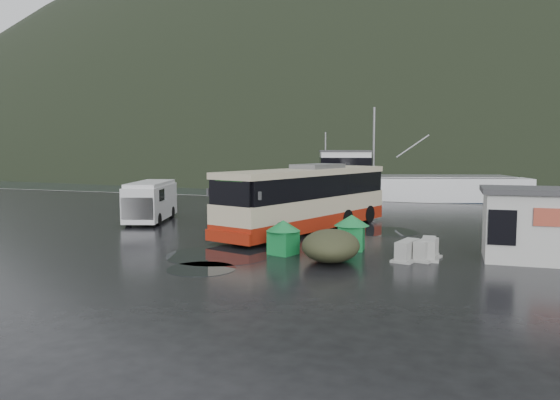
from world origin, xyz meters
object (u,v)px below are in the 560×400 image
(coach_bus, at_px, (307,231))
(waste_bin_right, at_px, (351,250))
(jersey_barrier_c, at_px, (407,260))
(waste_bin_left, at_px, (283,254))
(jersey_barrier_b, at_px, (428,259))
(white_van, at_px, (151,221))
(ticket_kiosk, at_px, (528,261))
(dome_tent, at_px, (331,261))
(fishing_trawler, at_px, (402,194))
(jersey_barrier_a, at_px, (426,260))

(coach_bus, bearing_deg, waste_bin_right, -35.98)
(coach_bus, xyz_separation_m, jersey_barrier_c, (5.81, -5.90, 0.00))
(coach_bus, relative_size, waste_bin_left, 8.76)
(jersey_barrier_b, distance_m, jersey_barrier_c, 0.97)
(white_van, distance_m, jersey_barrier_c, 16.63)
(white_van, xyz_separation_m, ticket_kiosk, (19.85, -4.67, 0.00))
(dome_tent, xyz_separation_m, jersey_barrier_b, (3.49, 1.76, 0.00))
(dome_tent, distance_m, jersey_barrier_b, 3.91)
(coach_bus, xyz_separation_m, fishing_trawler, (1.90, 23.90, 0.00))
(dome_tent, xyz_separation_m, jersey_barrier_c, (2.72, 1.16, 0.00))
(waste_bin_right, distance_m, jersey_barrier_b, 3.35)
(jersey_barrier_a, height_order, jersey_barrier_c, jersey_barrier_a)
(waste_bin_right, xyz_separation_m, ticket_kiosk, (6.89, 0.08, 0.00))
(waste_bin_right, distance_m, jersey_barrier_c, 2.86)
(dome_tent, relative_size, ticket_kiosk, 0.86)
(fishing_trawler, bearing_deg, coach_bus, -111.98)
(jersey_barrier_a, height_order, jersey_barrier_b, jersey_barrier_b)
(coach_bus, distance_m, ticket_kiosk, 11.12)
(ticket_kiosk, height_order, jersey_barrier_a, ticket_kiosk)
(waste_bin_left, bearing_deg, jersey_barrier_b, 10.81)
(jersey_barrier_c, relative_size, fishing_trawler, 0.07)
(jersey_barrier_a, bearing_deg, white_van, 160.24)
(ticket_kiosk, bearing_deg, white_van, 164.39)
(jersey_barrier_a, xyz_separation_m, jersey_barrier_c, (-0.68, -0.39, 0.00))
(white_van, bearing_deg, jersey_barrier_a, -37.72)
(jersey_barrier_b, relative_size, fishing_trawler, 0.07)
(jersey_barrier_b, bearing_deg, fishing_trawler, 99.09)
(coach_bus, height_order, white_van, coach_bus)
(jersey_barrier_a, bearing_deg, waste_bin_right, 161.81)
(white_van, relative_size, fishing_trawler, 0.25)
(fishing_trawler, bearing_deg, jersey_barrier_a, -98.57)
(waste_bin_right, xyz_separation_m, jersey_barrier_a, (3.16, -1.04, 0.00))
(coach_bus, relative_size, jersey_barrier_a, 7.81)
(waste_bin_left, distance_m, ticket_kiosk, 9.50)
(fishing_trawler, bearing_deg, waste_bin_left, -109.28)
(waste_bin_right, relative_size, ticket_kiosk, 0.42)
(waste_bin_right, xyz_separation_m, jersey_barrier_b, (3.25, -0.83, 0.00))
(waste_bin_left, relative_size, jersey_barrier_c, 0.90)
(white_van, bearing_deg, ticket_kiosk, -31.20)
(fishing_trawler, bearing_deg, dome_tent, -105.24)
(dome_tent, height_order, ticket_kiosk, ticket_kiosk)
(white_van, xyz_separation_m, fishing_trawler, (11.53, 23.62, 0.00))
(ticket_kiosk, bearing_deg, waste_bin_right, 178.30)
(coach_bus, xyz_separation_m, jersey_barrier_a, (6.49, -5.51, 0.00))
(coach_bus, bearing_deg, waste_bin_left, -64.35)
(jersey_barrier_c, bearing_deg, waste_bin_left, -174.40)
(white_van, xyz_separation_m, dome_tent, (12.72, -7.34, 0.00))
(white_van, xyz_separation_m, waste_bin_left, (10.56, -6.66, 0.00))
(waste_bin_left, relative_size, jersey_barrier_a, 0.89)
(jersey_barrier_c, bearing_deg, ticket_kiosk, 18.88)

